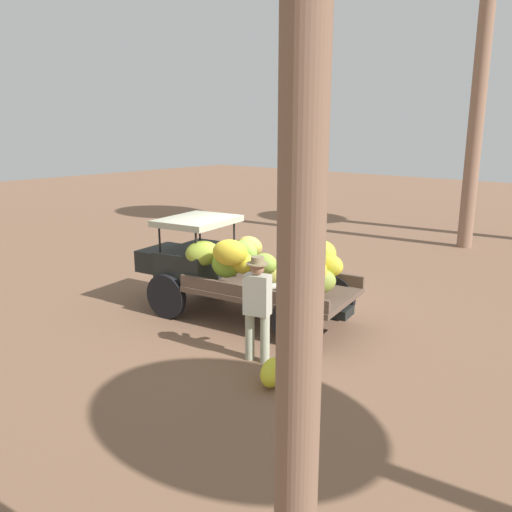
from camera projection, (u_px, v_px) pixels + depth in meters
ground_plane at (255, 314)px, 10.44m from camera, size 60.00×60.00×0.00m
truck at (239, 268)px, 10.03m from camera, size 4.62×2.33×1.88m
farmer at (258, 303)px, 8.14m from camera, size 0.54×0.50×1.71m
loose_banana_bunch at (273, 372)px, 7.54m from camera, size 0.55×0.72×0.40m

